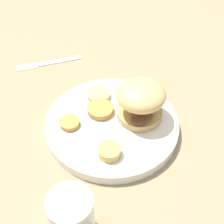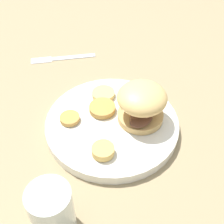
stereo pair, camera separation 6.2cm
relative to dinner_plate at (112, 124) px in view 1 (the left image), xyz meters
name	(u,v)px [view 1 (the left image)]	position (x,y,z in m)	size (l,w,h in m)	color
ground_plane	(112,128)	(0.00, 0.00, -0.01)	(4.00, 4.00, 0.00)	#937F5B
dinner_plate	(112,124)	(0.00, 0.00, 0.00)	(0.27, 0.27, 0.02)	white
sandwich	(141,101)	(0.01, 0.06, 0.05)	(0.10, 0.10, 0.08)	tan
potato_round_0	(70,123)	(-0.02, -0.08, 0.02)	(0.04, 0.04, 0.01)	#BC8942
potato_round_1	(100,109)	(-0.03, -0.01, 0.02)	(0.06, 0.06, 0.01)	#BC8942
potato_round_2	(99,95)	(-0.08, 0.00, 0.02)	(0.05, 0.05, 0.01)	#DBB766
potato_round_3	(109,151)	(0.08, -0.04, 0.02)	(0.04, 0.04, 0.02)	tan
fork	(48,63)	(-0.27, -0.07, -0.01)	(0.03, 0.17, 0.00)	silver
drinking_glass	(72,218)	(0.19, -0.14, 0.04)	(0.07, 0.07, 0.10)	silver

